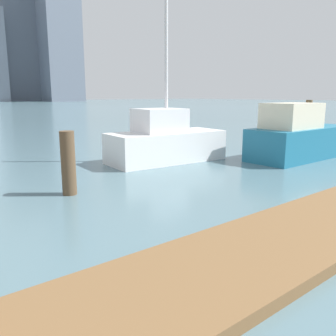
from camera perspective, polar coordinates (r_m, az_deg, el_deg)
name	(u,v)px	position (r m, az deg, el deg)	size (l,w,h in m)	color
floating_dock	(281,242)	(6.18, 17.51, -11.13)	(10.10, 2.00, 0.18)	brown
dock_piling_0	(68,163)	(9.04, -15.56, 0.74)	(0.35, 0.35, 1.57)	brown
dock_piling_2	(307,127)	(16.12, 21.25, 6.13)	(0.26, 0.26, 2.21)	brown
moored_boat_0	(165,141)	(13.12, -0.47, 4.30)	(4.44, 2.09, 6.41)	white
moored_boat_1	(299,137)	(14.67, 20.05, 4.66)	(4.82, 1.79, 2.12)	#1E6B8C
skyline_tower_5	(13,42)	(152.81, -23.43, 17.86)	(13.96, 11.82, 43.02)	slate
skyline_tower_6	(58,6)	(141.73, -17.04, 23.38)	(12.43, 11.57, 65.02)	slate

